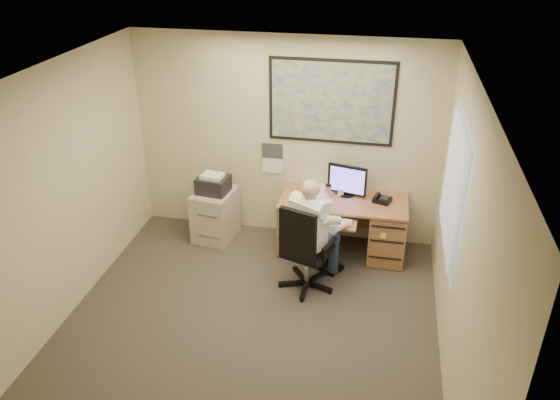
% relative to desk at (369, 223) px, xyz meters
% --- Properties ---
extents(room_shell, '(4.00, 4.50, 2.70)m').
position_rel_desk_xyz_m(room_shell, '(-1.16, -1.90, 0.91)').
color(room_shell, '#3B352D').
rests_on(room_shell, ground).
extents(desk, '(1.60, 0.97, 1.15)m').
position_rel_desk_xyz_m(desk, '(0.00, 0.00, 0.00)').
color(desk, '#AA6D49').
rests_on(desk, ground).
extents(world_map, '(1.56, 0.03, 1.06)m').
position_rel_desk_xyz_m(world_map, '(-0.58, 0.33, 1.46)').
color(world_map, '#1E4C93').
rests_on(world_map, room_shell).
extents(wall_calendar, '(0.28, 0.01, 0.42)m').
position_rel_desk_xyz_m(wall_calendar, '(-1.33, 0.34, 0.64)').
color(wall_calendar, white).
rests_on(wall_calendar, room_shell).
extents(window_blinds, '(0.06, 1.40, 1.30)m').
position_rel_desk_xyz_m(window_blinds, '(0.81, -1.10, 1.11)').
color(window_blinds, white).
rests_on(window_blinds, room_shell).
extents(filing_cabinet, '(0.56, 0.65, 0.95)m').
position_rel_desk_xyz_m(filing_cabinet, '(-2.05, -0.01, -0.04)').
color(filing_cabinet, '#BDAE98').
rests_on(filing_cabinet, ground).
extents(office_chair, '(0.85, 0.85, 1.13)m').
position_rel_desk_xyz_m(office_chair, '(-0.64, -0.93, -0.11)').
color(office_chair, black).
rests_on(office_chair, ground).
extents(person, '(0.89, 0.98, 1.38)m').
position_rel_desk_xyz_m(person, '(-0.66, -0.85, 0.25)').
color(person, white).
rests_on(person, office_chair).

